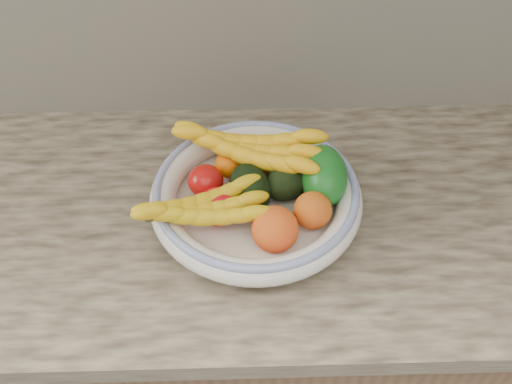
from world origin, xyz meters
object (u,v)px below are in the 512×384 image
(green_mango, at_px, (323,175))
(banana_bunch_back, at_px, (247,151))
(banana_bunch_front, at_px, (202,211))
(fruit_bowl, at_px, (256,196))

(green_mango, bearing_deg, banana_bunch_back, 155.49)
(green_mango, bearing_deg, banana_bunch_front, -160.34)
(banana_bunch_back, distance_m, banana_bunch_front, 0.16)
(banana_bunch_front, bearing_deg, fruit_bowl, 20.36)
(banana_bunch_back, xyz_separation_m, banana_bunch_front, (-0.08, -0.14, -0.01))
(fruit_bowl, relative_size, banana_bunch_front, 1.56)
(fruit_bowl, bearing_deg, green_mango, 10.67)
(fruit_bowl, height_order, banana_bunch_front, banana_bunch_front)
(green_mango, xyz_separation_m, banana_bunch_front, (-0.22, -0.09, 0.01))
(banana_bunch_back, bearing_deg, banana_bunch_front, -103.27)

